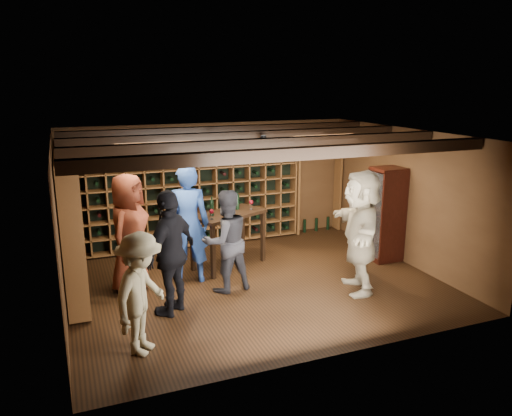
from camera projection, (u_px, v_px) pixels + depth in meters
name	position (u px, v px, depth m)	size (l,w,h in m)	color
ground	(255.00, 283.00, 8.45)	(6.00, 6.00, 0.00)	black
room_shell	(254.00, 140.00, 7.89)	(6.00, 6.00, 6.00)	#55361D
wine_rack_back	(189.00, 192.00, 10.08)	(4.65, 0.30, 2.20)	brown
wine_rack_left	(71.00, 222.00, 7.90)	(0.30, 2.65, 2.20)	brown
crate_shelf	(319.00, 163.00, 11.00)	(1.20, 0.32, 2.07)	brown
display_cabinet	(386.00, 216.00, 9.38)	(0.55, 0.50, 1.75)	black
man_blue_shirt	(188.00, 224.00, 8.32)	(0.73, 0.48, 2.01)	navy
man_grey_suit	(226.00, 241.00, 7.98)	(0.81, 0.63, 1.67)	black
guest_red_floral	(129.00, 233.00, 7.97)	(0.94, 0.61, 1.93)	maroon
guest_woman_black	(171.00, 253.00, 7.17)	(1.09, 0.45, 1.85)	black
guest_khaki	(141.00, 294.00, 6.13)	(1.01, 0.58, 1.57)	gray
guest_beige	(360.00, 231.00, 7.94)	(1.85, 0.59, 1.99)	tan
tasting_table	(228.00, 220.00, 9.04)	(1.50, 1.16, 1.29)	black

